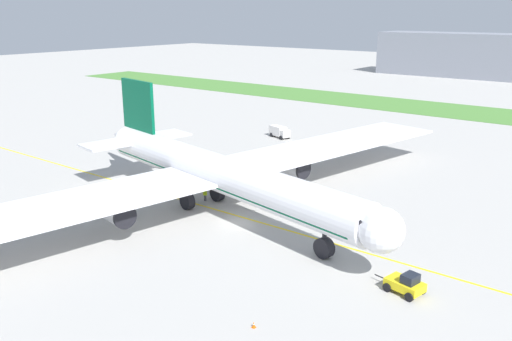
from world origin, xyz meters
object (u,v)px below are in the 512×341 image
at_px(ground_crew_wingwalker_port, 205,194).
at_px(traffic_cone_near_nose, 254,325).
at_px(pushback_tug, 406,284).
at_px(airliner_foreground, 215,172).
at_px(service_truck_baggage_loader, 279,131).

xyz_separation_m(ground_crew_wingwalker_port, traffic_cone_near_nose, (26.23, -21.91, -0.78)).
bearing_deg(traffic_cone_near_nose, pushback_tug, 60.07).
distance_m(airliner_foreground, service_truck_baggage_loader, 47.19).
bearing_deg(service_truck_baggage_loader, traffic_cone_near_nose, -56.24).
xyz_separation_m(airliner_foreground, ground_crew_wingwalker_port, (-3.84, 2.00, -4.47)).
bearing_deg(airliner_foreground, traffic_cone_near_nose, -41.65).
relative_size(airliner_foreground, traffic_cone_near_nose, 166.47).
xyz_separation_m(pushback_tug, ground_crew_wingwalker_port, (-34.29, 7.90, 0.06)).
distance_m(ground_crew_wingwalker_port, traffic_cone_near_nose, 34.18).
relative_size(airliner_foreground, pushback_tug, 17.44).
height_order(pushback_tug, traffic_cone_near_nose, pushback_tug).
xyz_separation_m(airliner_foreground, service_truck_baggage_loader, (-19.51, 42.77, -4.16)).
bearing_deg(service_truck_baggage_loader, ground_crew_wingwalker_port, -68.98).
bearing_deg(ground_crew_wingwalker_port, traffic_cone_near_nose, -39.87).
height_order(airliner_foreground, ground_crew_wingwalker_port, airliner_foreground).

